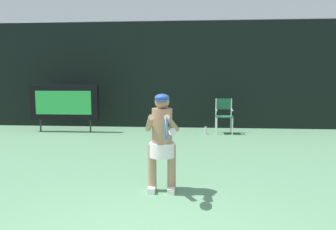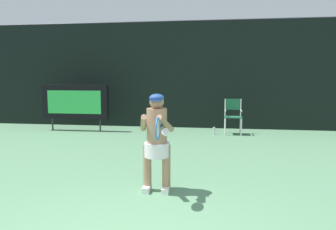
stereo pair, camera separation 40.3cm
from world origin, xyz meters
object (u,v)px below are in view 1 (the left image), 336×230
(water_bottle, at_px, (206,130))
(tennis_racket, at_px, (167,128))
(scoreboard, at_px, (64,102))
(umpire_chair, at_px, (224,114))
(tennis_player, at_px, (162,139))

(water_bottle, bearing_deg, tennis_racket, -97.80)
(tennis_racket, bearing_deg, scoreboard, 139.09)
(umpire_chair, relative_size, tennis_player, 0.71)
(tennis_racket, bearing_deg, umpire_chair, 92.44)
(scoreboard, relative_size, umpire_chair, 2.04)
(umpire_chair, bearing_deg, scoreboard, -178.37)
(umpire_chair, relative_size, water_bottle, 4.08)
(umpire_chair, bearing_deg, water_bottle, -158.30)
(scoreboard, distance_m, tennis_racket, 6.73)
(tennis_player, distance_m, tennis_racket, 0.58)
(tennis_player, relative_size, tennis_racket, 2.52)
(water_bottle, xyz_separation_m, tennis_player, (-0.87, -5.01, 0.71))
(tennis_player, xyz_separation_m, tennis_racket, (0.12, -0.51, 0.24))
(umpire_chair, height_order, water_bottle, umpire_chair)
(water_bottle, bearing_deg, tennis_player, -99.88)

